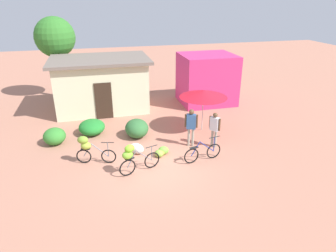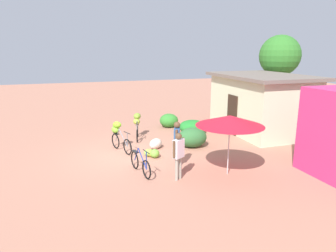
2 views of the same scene
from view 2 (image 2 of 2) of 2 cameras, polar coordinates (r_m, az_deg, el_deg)
ground_plane at (r=12.91m, az=-7.14°, el=-5.23°), size 60.00×60.00×0.00m
building_low at (r=16.75m, az=16.75°, el=4.07°), size 5.52×3.77×2.98m
tree_behind_building at (r=20.23m, az=19.96°, el=12.03°), size 2.45×2.45×5.08m
hedge_bush_front_left at (r=17.16m, az=0.17°, el=1.04°), size 0.99×1.03×0.76m
hedge_bush_front_right at (r=15.91m, az=4.50°, el=-0.15°), size 1.25×1.37×0.70m
hedge_bush_mid at (r=13.72m, az=4.53°, el=-2.11°), size 1.10×1.28×0.86m
market_umbrella at (r=10.50m, az=11.37°, el=0.99°), size 2.31×2.31×2.09m
bicycle_leftmost at (r=15.11m, az=-5.74°, el=0.54°), size 1.57×0.58×1.19m
bicycle_near_pile at (r=13.36m, az=-9.18°, el=-1.37°), size 1.63×0.67×1.22m
bicycle_center_loaded at (r=10.85m, az=-5.12°, el=-6.97°), size 1.67×0.34×0.97m
banana_pile_on_ground at (r=12.50m, az=-2.93°, el=-5.05°), size 0.71×0.66×0.34m
produce_sack at (r=13.50m, az=-2.28°, el=-3.29°), size 0.79×0.82×0.44m
person_vendor at (r=10.10m, az=1.96°, el=-4.75°), size 0.38×0.50×1.61m
person_bystander at (r=11.05m, az=1.65°, el=-2.59°), size 0.54×0.34×1.75m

